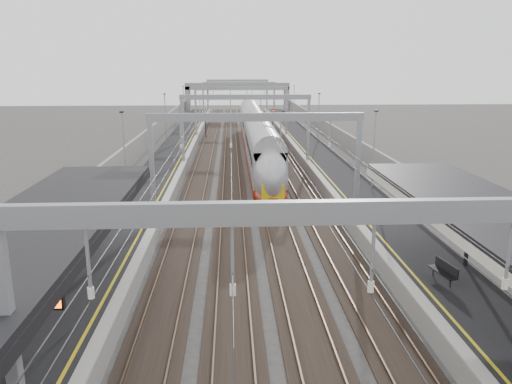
{
  "coord_description": "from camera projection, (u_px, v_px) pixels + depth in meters",
  "views": [
    {
      "loc": [
        -1.5,
        -7.86,
        10.3
      ],
      "look_at": [
        0.0,
        21.75,
        2.81
      ],
      "focal_mm": 35.0,
      "sensor_mm": 36.0,
      "label": 1
    }
  ],
  "objects": [
    {
      "name": "platform_left",
      "position": [
        170.0,
        161.0,
        53.27
      ],
      "size": [
        4.0,
        120.0,
        1.0
      ],
      "primitive_type": "cube",
      "color": "black",
      "rests_on": "ground"
    },
    {
      "name": "platform_right",
      "position": [
        319.0,
        159.0,
        54.05
      ],
      "size": [
        4.0,
        120.0,
        1.0
      ],
      "primitive_type": "cube",
      "color": "black",
      "rests_on": "ground"
    },
    {
      "name": "tracks",
      "position": [
        245.0,
        164.0,
        53.77
      ],
      "size": [
        11.4,
        140.0,
        0.2
      ],
      "color": "black",
      "rests_on": "ground"
    },
    {
      "name": "overhead_line",
      "position": [
        243.0,
        103.0,
        58.68
      ],
      "size": [
        13.0,
        140.0,
        6.6
      ],
      "color": "gray",
      "rests_on": "platform_left"
    },
    {
      "name": "overbridge",
      "position": [
        237.0,
        90.0,
        105.74
      ],
      "size": [
        22.0,
        2.2,
        6.9
      ],
      "color": "gray",
      "rests_on": "ground"
    },
    {
      "name": "wall_left",
      "position": [
        140.0,
        151.0,
        52.84
      ],
      "size": [
        0.3,
        120.0,
        3.2
      ],
      "primitive_type": "cube",
      "color": "gray",
      "rests_on": "ground"
    },
    {
      "name": "wall_right",
      "position": [
        348.0,
        149.0,
        53.94
      ],
      "size": [
        0.3,
        120.0,
        3.2
      ],
      "primitive_type": "cube",
      "color": "gray",
      "rests_on": "ground"
    },
    {
      "name": "train",
      "position": [
        257.0,
        140.0,
        57.6
      ],
      "size": [
        2.64,
        48.13,
        4.18
      ],
      "color": "#9C220E",
      "rests_on": "ground"
    },
    {
      "name": "bench",
      "position": [
        444.0,
        270.0,
        22.12
      ],
      "size": [
        0.74,
        1.75,
        0.88
      ],
      "color": "black",
      "rests_on": "platform_right"
    },
    {
      "name": "signal_green",
      "position": [
        206.0,
        121.0,
        73.46
      ],
      "size": [
        0.32,
        0.32,
        3.48
      ],
      "color": "black",
      "rests_on": "ground"
    },
    {
      "name": "signal_red_near",
      "position": [
        263.0,
        121.0,
        73.5
      ],
      "size": [
        0.32,
        0.32,
        3.48
      ],
      "color": "black",
      "rests_on": "ground"
    },
    {
      "name": "signal_red_far",
      "position": [
        273.0,
        116.0,
        81.83
      ],
      "size": [
        0.32,
        0.32,
        3.48
      ],
      "color": "black",
      "rests_on": "ground"
    }
  ]
}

